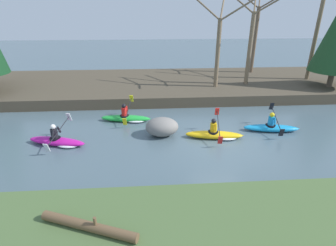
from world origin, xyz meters
TOP-DOWN VIEW (x-y plane):
  - ground_plane at (0.00, 0.00)m, footprint 90.00×90.00m
  - riverbank_far at (0.00, 9.18)m, footprint 44.00×8.52m
  - bare_tree_upstream at (1.41, 7.39)m, footprint 3.29×3.25m
  - bare_tree_mid_upstream at (3.76, 7.91)m, footprint 3.56×3.52m
  - bare_tree_mid_downstream at (5.52, 11.62)m, footprint 3.79×3.74m
  - bare_tree_downstream at (8.97, 8.98)m, footprint 4.34×4.29m
  - kayaker_lead at (2.85, 1.29)m, footprint 2.80×2.07m
  - kayaker_middle at (-0.10, 0.72)m, footprint 2.80×2.07m
  - kayaker_trailing at (-4.46, 3.08)m, footprint 2.80×2.07m
  - kayaker_far_back at (-7.36, 0.54)m, footprint 2.77×2.04m
  - boulder_midstream at (-2.66, 1.22)m, footprint 1.58×1.24m
  - driftwood_log at (-4.75, -5.37)m, footprint 2.47×1.14m

SIDE VIEW (x-z plane):
  - ground_plane at x=0.00m, z-range 0.00..0.00m
  - kayaker_middle at x=-0.10m, z-range -0.40..0.80m
  - kayaker_trailing at x=-4.46m, z-range -0.40..0.80m
  - kayaker_far_back at x=-7.36m, z-range -0.40..0.80m
  - kayaker_lead at x=2.85m, z-range -0.38..0.82m
  - riverbank_far at x=0.00m, z-range 0.00..0.68m
  - boulder_midstream at x=-2.66m, z-range 0.00..0.90m
  - driftwood_log at x=-4.75m, z-range 0.65..1.09m
  - bare_tree_upstream at x=1.41m, z-range 0.51..6.45m
  - bare_tree_mid_upstream at x=3.76m, z-range 0.49..6.94m
  - bare_tree_mid_downstream at x=5.52m, z-range 0.48..7.37m
  - bare_tree_downstream at x=8.97m, z-range 0.44..8.40m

